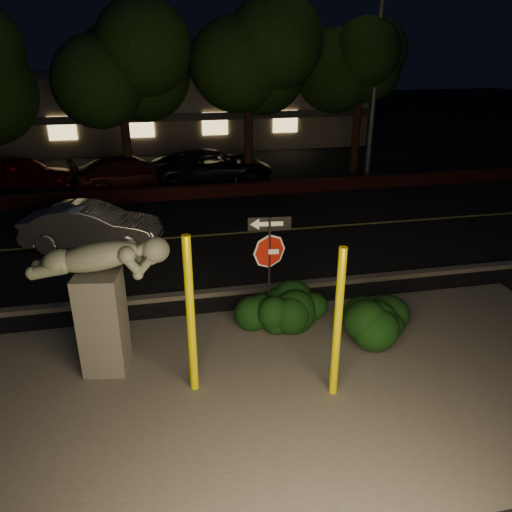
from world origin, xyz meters
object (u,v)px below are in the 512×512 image
(parked_car_red, at_px, (23,173))
(parked_car_dark, at_px, (213,167))
(streetlight, at_px, (375,11))
(parked_car_darkred, at_px, (131,173))
(yellow_pole_left, at_px, (191,317))
(yellow_pole_right, at_px, (338,325))
(sculpture, at_px, (101,291))
(signpost, at_px, (269,252))
(silver_sedan, at_px, (92,226))

(parked_car_red, height_order, parked_car_dark, parked_car_dark)
(streetlight, distance_m, parked_car_darkred, 11.78)
(yellow_pole_left, height_order, parked_car_dark, yellow_pole_left)
(yellow_pole_right, xyz_separation_m, parked_car_dark, (-0.25, 14.70, -0.67))
(yellow_pole_right, distance_m, parked_car_darkred, 14.74)
(sculpture, bearing_deg, parked_car_red, 116.42)
(sculpture, distance_m, streetlight, 16.81)
(parked_car_darkred, height_order, parked_car_dark, parked_car_dark)
(yellow_pole_left, height_order, parked_car_darkred, yellow_pole_left)
(yellow_pole_right, relative_size, sculpture, 1.05)
(parked_car_red, bearing_deg, signpost, -140.24)
(streetlight, distance_m, parked_car_dark, 9.02)
(yellow_pole_right, xyz_separation_m, parked_car_darkred, (-3.73, 14.24, -0.69))
(sculpture, height_order, parked_car_red, sculpture)
(silver_sedan, relative_size, parked_car_dark, 0.77)
(signpost, relative_size, sculpture, 0.96)
(yellow_pole_right, bearing_deg, parked_car_darkred, 104.66)
(parked_car_red, distance_m, parked_car_dark, 7.96)
(yellow_pole_left, relative_size, sculpture, 1.11)
(streetlight, distance_m, parked_car_red, 15.84)
(yellow_pole_right, relative_size, silver_sedan, 0.70)
(yellow_pole_left, height_order, sculpture, yellow_pole_left)
(yellow_pole_right, xyz_separation_m, streetlight, (6.32, 13.86, 5.45))
(yellow_pole_left, xyz_separation_m, signpost, (1.75, 1.70, 0.34))
(yellow_pole_left, distance_m, parked_car_darkred, 13.71)
(yellow_pole_right, xyz_separation_m, silver_sedan, (-4.74, 7.99, -0.74))
(parked_car_dark, bearing_deg, streetlight, -100.98)
(yellow_pole_right, bearing_deg, sculpture, 158.01)
(parked_car_dark, bearing_deg, parked_car_red, 81.23)
(yellow_pole_right, bearing_deg, silver_sedan, 120.68)
(streetlight, xyz_separation_m, parked_car_darkred, (-10.05, 0.38, -6.14))
(sculpture, distance_m, silver_sedan, 6.54)
(signpost, distance_m, sculpture, 3.35)
(streetlight, height_order, parked_car_darkred, streetlight)
(sculpture, xyz_separation_m, parked_car_darkred, (0.16, 12.67, -0.92))
(sculpture, distance_m, parked_car_red, 14.51)
(streetlight, bearing_deg, silver_sedan, -141.78)
(yellow_pole_left, height_order, yellow_pole_right, yellow_pole_left)
(sculpture, xyz_separation_m, parked_car_dark, (3.64, 13.13, -0.91))
(parked_car_darkred, bearing_deg, parked_car_red, 61.19)
(parked_car_red, bearing_deg, yellow_pole_right, -142.26)
(parked_car_red, bearing_deg, streetlight, -86.27)
(yellow_pole_right, relative_size, parked_car_dark, 0.53)
(yellow_pole_left, height_order, parked_car_red, yellow_pole_left)
(sculpture, height_order, streetlight, streetlight)
(yellow_pole_left, bearing_deg, yellow_pole_right, -14.54)
(silver_sedan, distance_m, parked_car_red, 8.17)
(signpost, distance_m, streetlight, 14.39)
(silver_sedan, height_order, parked_car_darkred, parked_car_darkred)
(parked_car_red, bearing_deg, parked_car_dark, -85.27)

